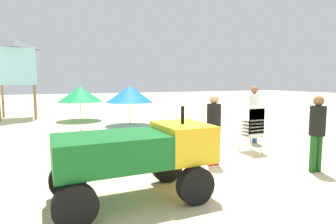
{
  "coord_description": "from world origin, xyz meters",
  "views": [
    {
      "loc": [
        -3.42,
        -4.74,
        1.93
      ],
      "look_at": [
        0.05,
        2.98,
        1.0
      ],
      "focal_mm": 30.39,
      "sensor_mm": 36.0,
      "label": 1
    }
  ],
  "objects_px": {
    "traffic_cone_near": "(81,137)",
    "utility_cart": "(138,152)",
    "lifeguard_near_right": "(254,110)",
    "beach_umbrella_left": "(130,94)",
    "lifeguard_near_center": "(317,129)",
    "beach_umbrella_mid": "(80,94)",
    "stacked_plastic_chairs": "(253,125)",
    "traffic_cone_far": "(255,120)",
    "lifeguard_tower": "(16,62)",
    "surfboard_pile": "(155,136)",
    "lifeguard_near_left": "(214,125)"
  },
  "relations": [
    {
      "from": "lifeguard_near_center",
      "to": "lifeguard_near_right",
      "type": "distance_m",
      "value": 2.91
    },
    {
      "from": "surfboard_pile",
      "to": "beach_umbrella_mid",
      "type": "bearing_deg",
      "value": 102.5
    },
    {
      "from": "utility_cart",
      "to": "traffic_cone_far",
      "type": "distance_m",
      "value": 8.75
    },
    {
      "from": "beach_umbrella_mid",
      "to": "beach_umbrella_left",
      "type": "bearing_deg",
      "value": -52.73
    },
    {
      "from": "lifeguard_near_left",
      "to": "lifeguard_tower",
      "type": "distance_m",
      "value": 12.11
    },
    {
      "from": "lifeguard_tower",
      "to": "stacked_plastic_chairs",
      "type": "bearing_deg",
      "value": -59.32
    },
    {
      "from": "utility_cart",
      "to": "surfboard_pile",
      "type": "bearing_deg",
      "value": 64.34
    },
    {
      "from": "lifeguard_near_right",
      "to": "traffic_cone_far",
      "type": "bearing_deg",
      "value": 47.92
    },
    {
      "from": "lifeguard_near_right",
      "to": "beach_umbrella_left",
      "type": "height_order",
      "value": "lifeguard_near_right"
    },
    {
      "from": "surfboard_pile",
      "to": "lifeguard_near_right",
      "type": "bearing_deg",
      "value": -21.22
    },
    {
      "from": "lifeguard_near_center",
      "to": "traffic_cone_far",
      "type": "bearing_deg",
      "value": 60.14
    },
    {
      "from": "stacked_plastic_chairs",
      "to": "traffic_cone_far",
      "type": "height_order",
      "value": "stacked_plastic_chairs"
    },
    {
      "from": "traffic_cone_far",
      "to": "utility_cart",
      "type": "bearing_deg",
      "value": -143.24
    },
    {
      "from": "stacked_plastic_chairs",
      "to": "lifeguard_near_center",
      "type": "height_order",
      "value": "lifeguard_near_center"
    },
    {
      "from": "lifeguard_near_center",
      "to": "lifeguard_near_left",
      "type": "bearing_deg",
      "value": 142.26
    },
    {
      "from": "lifeguard_near_right",
      "to": "surfboard_pile",
      "type": "bearing_deg",
      "value": 158.78
    },
    {
      "from": "utility_cart",
      "to": "lifeguard_near_center",
      "type": "bearing_deg",
      "value": -3.05
    },
    {
      "from": "stacked_plastic_chairs",
      "to": "surfboard_pile",
      "type": "height_order",
      "value": "stacked_plastic_chairs"
    },
    {
      "from": "stacked_plastic_chairs",
      "to": "lifeguard_near_left",
      "type": "relative_size",
      "value": 0.79
    },
    {
      "from": "traffic_cone_far",
      "to": "beach_umbrella_left",
      "type": "bearing_deg",
      "value": 153.07
    },
    {
      "from": "traffic_cone_near",
      "to": "lifeguard_near_right",
      "type": "bearing_deg",
      "value": -19.95
    },
    {
      "from": "lifeguard_tower",
      "to": "beach_umbrella_left",
      "type": "bearing_deg",
      "value": -44.16
    },
    {
      "from": "traffic_cone_near",
      "to": "beach_umbrella_mid",
      "type": "bearing_deg",
      "value": 82.64
    },
    {
      "from": "beach_umbrella_mid",
      "to": "surfboard_pile",
      "type": "bearing_deg",
      "value": -77.5
    },
    {
      "from": "lifeguard_near_center",
      "to": "utility_cart",
      "type": "bearing_deg",
      "value": 176.95
    },
    {
      "from": "lifeguard_near_center",
      "to": "beach_umbrella_left",
      "type": "distance_m",
      "value": 8.09
    },
    {
      "from": "lifeguard_near_center",
      "to": "beach_umbrella_mid",
      "type": "bearing_deg",
      "value": 108.88
    },
    {
      "from": "surfboard_pile",
      "to": "traffic_cone_far",
      "type": "distance_m",
      "value": 5.43
    },
    {
      "from": "stacked_plastic_chairs",
      "to": "traffic_cone_near",
      "type": "relative_size",
      "value": 2.48
    },
    {
      "from": "surfboard_pile",
      "to": "beach_umbrella_mid",
      "type": "relative_size",
      "value": 1.22
    },
    {
      "from": "lifeguard_near_center",
      "to": "lifeguard_tower",
      "type": "distance_m",
      "value": 14.0
    },
    {
      "from": "surfboard_pile",
      "to": "beach_umbrella_left",
      "type": "height_order",
      "value": "beach_umbrella_left"
    },
    {
      "from": "lifeguard_tower",
      "to": "utility_cart",
      "type": "bearing_deg",
      "value": -78.68
    },
    {
      "from": "lifeguard_near_center",
      "to": "beach_umbrella_left",
      "type": "height_order",
      "value": "beach_umbrella_left"
    },
    {
      "from": "traffic_cone_near",
      "to": "utility_cart",
      "type": "bearing_deg",
      "value": -85.48
    },
    {
      "from": "lifeguard_near_left",
      "to": "utility_cart",
      "type": "bearing_deg",
      "value": -152.97
    },
    {
      "from": "stacked_plastic_chairs",
      "to": "traffic_cone_near",
      "type": "xyz_separation_m",
      "value": [
        -4.14,
        2.76,
        -0.48
      ]
    },
    {
      "from": "stacked_plastic_chairs",
      "to": "beach_umbrella_left",
      "type": "relative_size",
      "value": 0.63
    },
    {
      "from": "beach_umbrella_left",
      "to": "beach_umbrella_mid",
      "type": "distance_m",
      "value": 2.94
    },
    {
      "from": "beach_umbrella_mid",
      "to": "traffic_cone_far",
      "type": "relative_size",
      "value": 4.33
    },
    {
      "from": "utility_cart",
      "to": "traffic_cone_near",
      "type": "relative_size",
      "value": 4.9
    },
    {
      "from": "lifeguard_near_left",
      "to": "beach_umbrella_mid",
      "type": "distance_m",
      "value": 9.1
    },
    {
      "from": "lifeguard_near_left",
      "to": "lifeguard_near_center",
      "type": "distance_m",
      "value": 2.15
    },
    {
      "from": "lifeguard_tower",
      "to": "beach_umbrella_left",
      "type": "relative_size",
      "value": 1.93
    },
    {
      "from": "beach_umbrella_left",
      "to": "traffic_cone_near",
      "type": "xyz_separation_m",
      "value": [
        -2.51,
        -3.28,
        -1.1
      ]
    },
    {
      "from": "lifeguard_near_center",
      "to": "beach_umbrella_left",
      "type": "xyz_separation_m",
      "value": [
        -1.72,
        7.89,
        0.43
      ]
    },
    {
      "from": "utility_cart",
      "to": "beach_umbrella_mid",
      "type": "height_order",
      "value": "beach_umbrella_mid"
    },
    {
      "from": "lifeguard_near_center",
      "to": "stacked_plastic_chairs",
      "type": "bearing_deg",
      "value": 92.48
    },
    {
      "from": "beach_umbrella_left",
      "to": "traffic_cone_far",
      "type": "height_order",
      "value": "beach_umbrella_left"
    },
    {
      "from": "utility_cart",
      "to": "traffic_cone_near",
      "type": "height_order",
      "value": "utility_cart"
    }
  ]
}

